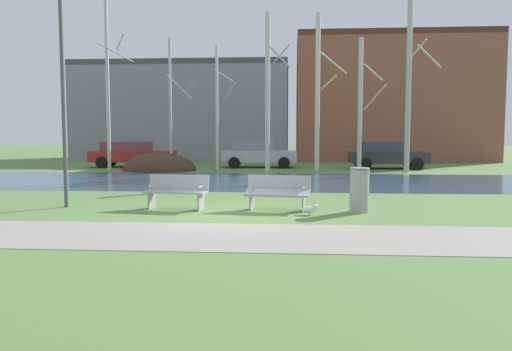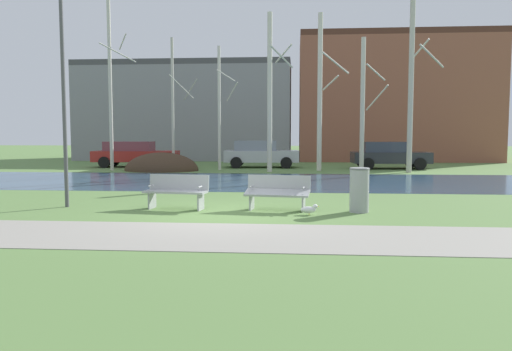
{
  "view_description": "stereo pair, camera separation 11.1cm",
  "coord_description": "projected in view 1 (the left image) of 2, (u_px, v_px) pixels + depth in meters",
  "views": [
    {
      "loc": [
        1.65,
        -11.48,
        1.9
      ],
      "look_at": [
        0.72,
        1.37,
        0.83
      ],
      "focal_mm": 35.04,
      "sensor_mm": 36.0,
      "label": 1
    },
    {
      "loc": [
        1.76,
        -11.47,
        1.9
      ],
      "look_at": [
        0.72,
        1.37,
        0.83
      ],
      "focal_mm": 35.04,
      "sensor_mm": 36.0,
      "label": 2
    }
  ],
  "objects": [
    {
      "name": "ground_plane",
      "position": [
        254.0,
        178.0,
        21.63
      ],
      "size": [
        120.0,
        120.0,
        0.0
      ],
      "primitive_type": "plane",
      "color": "#5B7F42"
    },
    {
      "name": "paved_path_strip",
      "position": [
        203.0,
        236.0,
        9.33
      ],
      "size": [
        60.0,
        2.58,
        0.01
      ],
      "primitive_type": "cube",
      "color": "gray",
      "rests_on": "ground"
    },
    {
      "name": "river_band",
      "position": [
        251.0,
        181.0,
        20.21
      ],
      "size": [
        80.0,
        7.76,
        0.01
      ],
      "primitive_type": "cube",
      "color": "#33516B",
      "rests_on": "ground"
    },
    {
      "name": "soil_mound",
      "position": [
        159.0,
        171.0,
        26.04
      ],
      "size": [
        3.87,
        3.04,
        1.9
      ],
      "primitive_type": "ellipsoid",
      "color": "#423021",
      "rests_on": "ground"
    },
    {
      "name": "bench_left",
      "position": [
        177.0,
        191.0,
        12.64
      ],
      "size": [
        1.66,
        0.78,
        0.87
      ],
      "color": "#9EA0A3",
      "rests_on": "ground"
    },
    {
      "name": "bench_right",
      "position": [
        278.0,
        192.0,
        12.46
      ],
      "size": [
        1.66,
        0.78,
        0.87
      ],
      "color": "#9EA0A3",
      "rests_on": "ground"
    },
    {
      "name": "trash_bin",
      "position": [
        359.0,
        189.0,
        12.17
      ],
      "size": [
        0.49,
        0.49,
        1.09
      ],
      "color": "#999B9E",
      "rests_on": "ground"
    },
    {
      "name": "seagull",
      "position": [
        310.0,
        209.0,
        11.78
      ],
      "size": [
        0.43,
        0.16,
        0.26
      ],
      "color": "white",
      "rests_on": "ground"
    },
    {
      "name": "streetlamp",
      "position": [
        62.0,
        53.0,
        12.71
      ],
      "size": [
        0.32,
        0.32,
        6.04
      ],
      "color": "#4C4C51",
      "rests_on": "ground"
    },
    {
      "name": "birch_far_left",
      "position": [
        108.0,
        82.0,
        25.77
      ],
      "size": [
        1.54,
        2.39,
        8.98
      ],
      "color": "beige",
      "rests_on": "ground"
    },
    {
      "name": "birch_left",
      "position": [
        171.0,
        103.0,
        26.12
      ],
      "size": [
        1.43,
        2.49,
        6.91
      ],
      "color": "#BCB7A8",
      "rests_on": "ground"
    },
    {
      "name": "birch_center_left",
      "position": [
        218.0,
        107.0,
        26.29
      ],
      "size": [
        1.09,
        1.85,
        6.5
      ],
      "color": "beige",
      "rests_on": "ground"
    },
    {
      "name": "birch_center",
      "position": [
        268.0,
        91.0,
        24.93
      ],
      "size": [
        1.29,
        2.28,
        7.91
      ],
      "color": "beige",
      "rests_on": "ground"
    },
    {
      "name": "birch_center_right",
      "position": [
        318.0,
        92.0,
        25.78
      ],
      "size": [
        1.61,
        2.44,
        8.08
      ],
      "color": "beige",
      "rests_on": "ground"
    },
    {
      "name": "birch_right",
      "position": [
        361.0,
        104.0,
        25.34
      ],
      "size": [
        1.4,
        2.34,
        6.75
      ],
      "color": "beige",
      "rests_on": "ground"
    },
    {
      "name": "birch_far_right",
      "position": [
        409.0,
        79.0,
        24.48
      ],
      "size": [
        1.66,
        2.34,
        9.09
      ],
      "color": "#BCB7A8",
      "rests_on": "ground"
    },
    {
      "name": "parked_van_nearest_red",
      "position": [
        132.0,
        154.0,
        28.76
      ],
      "size": [
        4.85,
        2.1,
        1.48
      ],
      "color": "maroon",
      "rests_on": "ground"
    },
    {
      "name": "parked_sedan_second_silver",
      "position": [
        258.0,
        153.0,
        28.48
      ],
      "size": [
        4.27,
        2.15,
        1.53
      ],
      "color": "#B2B5BC",
      "rests_on": "ground"
    },
    {
      "name": "parked_hatch_third_dark",
      "position": [
        386.0,
        155.0,
        27.44
      ],
      "size": [
        4.23,
        2.14,
        1.48
      ],
      "color": "#282B30",
      "rests_on": "ground"
    },
    {
      "name": "building_grey_warehouse",
      "position": [
        186.0,
        112.0,
        38.09
      ],
      "size": [
        15.54,
        7.02,
        7.13
      ],
      "color": "gray",
      "rests_on": "ground"
    },
    {
      "name": "building_brick_low",
      "position": [
        390.0,
        100.0,
        36.69
      ],
      "size": [
        13.6,
        7.27,
        8.88
      ],
      "color": "brown",
      "rests_on": "ground"
    }
  ]
}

